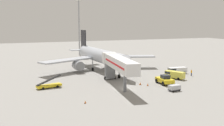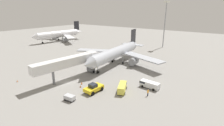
% 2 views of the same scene
% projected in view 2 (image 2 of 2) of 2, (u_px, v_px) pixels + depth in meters
% --- Properties ---
extents(ground_plane, '(300.00, 300.00, 0.00)m').
position_uv_depth(ground_plane, '(65.00, 82.00, 51.69)').
color(ground_plane, gray).
extents(airplane_at_gate, '(39.49, 40.04, 12.47)m').
position_uv_depth(airplane_at_gate, '(117.00, 53.00, 67.97)').
color(airplane_at_gate, '#B7BCC6').
rests_on(airplane_at_gate, ground).
extents(jet_bridge, '(6.05, 22.57, 7.30)m').
position_uv_depth(jet_bridge, '(71.00, 62.00, 52.75)').
color(jet_bridge, silver).
rests_on(jet_bridge, ground).
extents(pushback_tug, '(3.28, 5.55, 2.38)m').
position_uv_depth(pushback_tug, '(94.00, 88.00, 45.38)').
color(pushback_tug, yellow).
rests_on(pushback_tug, ground).
extents(belt_loader_truck, '(6.22, 3.02, 2.97)m').
position_uv_depth(belt_loader_truck, '(51.00, 64.00, 65.96)').
color(belt_loader_truck, yellow).
rests_on(belt_loader_truck, ground).
extents(service_van_far_center, '(3.91, 5.72, 2.06)m').
position_uv_depth(service_van_far_center, '(122.00, 87.00, 45.74)').
color(service_van_far_center, '#E5DB4C').
rests_on(service_van_far_center, ground).
extents(service_van_near_center, '(5.72, 2.60, 1.88)m').
position_uv_depth(service_van_near_center, '(149.00, 84.00, 47.75)').
color(service_van_near_center, white).
rests_on(service_van_near_center, ground).
extents(baggage_cart_outer_left, '(2.77, 1.76, 1.38)m').
position_uv_depth(baggage_cart_outer_left, '(70.00, 98.00, 41.13)').
color(baggage_cart_outer_left, '#38383D').
rests_on(baggage_cart_outer_left, ground).
extents(ground_crew_worker_foreground, '(0.44, 0.44, 1.86)m').
position_uv_depth(ground_crew_worker_foreground, '(148.00, 93.00, 43.19)').
color(ground_crew_worker_foreground, '#1E2333').
rests_on(ground_crew_worker_foreground, ground).
extents(safety_cone_alpha, '(0.48, 0.48, 0.73)m').
position_uv_depth(safety_cone_alpha, '(82.00, 83.00, 50.20)').
color(safety_cone_alpha, black).
rests_on(safety_cone_alpha, ground).
extents(safety_cone_bravo, '(0.40, 0.40, 0.61)m').
position_uv_depth(safety_cone_bravo, '(17.00, 81.00, 51.76)').
color(safety_cone_bravo, black).
rests_on(safety_cone_bravo, ground).
extents(safety_cone_charlie, '(0.43, 0.43, 0.66)m').
position_uv_depth(safety_cone_charlie, '(80.00, 86.00, 48.21)').
color(safety_cone_charlie, black).
rests_on(safety_cone_charlie, ground).
extents(airplane_background, '(36.58, 38.36, 12.84)m').
position_uv_depth(airplane_background, '(59.00, 34.00, 116.64)').
color(airplane_background, silver).
rests_on(airplane_background, ground).
extents(apron_light_mast, '(2.40, 2.40, 25.70)m').
position_uv_depth(apron_light_mast, '(166.00, 16.00, 93.70)').
color(apron_light_mast, '#93969B').
rests_on(apron_light_mast, ground).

